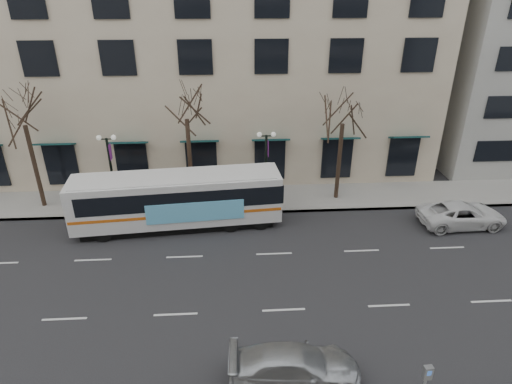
{
  "coord_description": "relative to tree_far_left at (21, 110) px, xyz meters",
  "views": [
    {
      "loc": [
        2.78,
        -17.63,
        13.7
      ],
      "look_at": [
        3.97,
        2.1,
        4.0
      ],
      "focal_mm": 30.0,
      "sensor_mm": 36.0,
      "label": 1
    }
  ],
  "objects": [
    {
      "name": "building_hotel",
      "position": [
        8.0,
        12.2,
        5.3
      ],
      "size": [
        40.0,
        20.0,
        24.0
      ],
      "primitive_type": "cube",
      "color": "#BEAB91",
      "rests_on": "ground"
    },
    {
      "name": "white_pickup",
      "position": [
        26.98,
        -4.0,
        -5.96
      ],
      "size": [
        5.38,
        2.62,
        1.47
      ],
      "primitive_type": "imported",
      "rotation": [
        0.0,
        0.0,
        1.61
      ],
      "color": "silver",
      "rests_on": "ground"
    },
    {
      "name": "tree_far_left",
      "position": [
        0.0,
        0.0,
        0.0
      ],
      "size": [
        3.6,
        3.6,
        8.34
      ],
      "color": "black",
      "rests_on": "ground"
    },
    {
      "name": "lamp_post_left",
      "position": [
        5.01,
        -0.6,
        -3.75
      ],
      "size": [
        1.22,
        0.45,
        5.21
      ],
      "color": "black",
      "rests_on": "ground"
    },
    {
      "name": "sidewalk_far",
      "position": [
        15.0,
        0.2,
        -6.62
      ],
      "size": [
        80.0,
        4.0,
        0.15
      ],
      "primitive_type": "cube",
      "color": "gray",
      "rests_on": "ground"
    },
    {
      "name": "tree_far_right",
      "position": [
        20.0,
        0.0,
        -0.28
      ],
      "size": [
        3.6,
        3.6,
        8.06
      ],
      "color": "black",
      "rests_on": "ground"
    },
    {
      "name": "lamp_post_right",
      "position": [
        15.01,
        -0.6,
        -3.75
      ],
      "size": [
        1.22,
        0.45,
        5.21
      ],
      "color": "black",
      "rests_on": "ground"
    },
    {
      "name": "tree_far_mid",
      "position": [
        10.0,
        0.0,
        0.21
      ],
      "size": [
        3.6,
        3.6,
        8.55
      ],
      "color": "black",
      "rests_on": "ground"
    },
    {
      "name": "city_bus",
      "position": [
        9.48,
        -3.0,
        -4.84
      ],
      "size": [
        12.75,
        3.84,
        3.41
      ],
      "rotation": [
        0.0,
        0.0,
        0.09
      ],
      "color": "silver",
      "rests_on": "ground"
    },
    {
      "name": "ground",
      "position": [
        10.0,
        -8.8,
        -6.7
      ],
      "size": [
        160.0,
        160.0,
        0.0
      ],
      "primitive_type": "plane",
      "color": "black",
      "rests_on": "ground"
    },
    {
      "name": "pay_station",
      "position": [
        19.47,
        -16.1,
        -5.48
      ],
      "size": [
        0.33,
        0.23,
        1.47
      ],
      "rotation": [
        0.0,
        0.0,
        0.08
      ],
      "color": "slate",
      "rests_on": "sidewalk_near"
    },
    {
      "name": "silver_car",
      "position": [
        14.95,
        -15.0,
        -5.98
      ],
      "size": [
        5.06,
        2.22,
        1.45
      ],
      "primitive_type": "imported",
      "rotation": [
        0.0,
        0.0,
        1.53
      ],
      "color": "#ADB1B5",
      "rests_on": "ground"
    }
  ]
}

